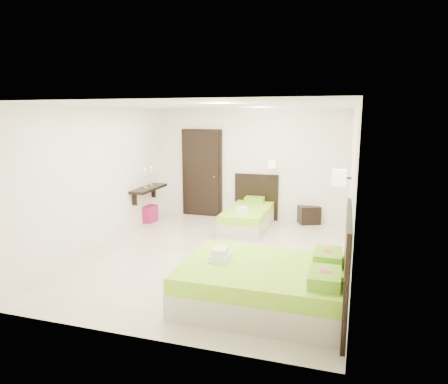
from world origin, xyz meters
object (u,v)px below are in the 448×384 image
(bed_double, at_px, (269,283))
(ottoman, at_px, (147,214))
(bed_single, at_px, (249,216))
(nightstand, at_px, (308,214))

(bed_double, bearing_deg, ottoman, 136.64)
(bed_single, relative_size, bed_double, 0.83)
(bed_double, bearing_deg, nightstand, 88.58)
(bed_double, bearing_deg, bed_single, 107.69)
(nightstand, bearing_deg, bed_single, -173.04)
(bed_double, height_order, nightstand, bed_double)
(bed_double, distance_m, nightstand, 4.29)
(bed_single, bearing_deg, nightstand, 31.88)
(bed_single, bearing_deg, bed_double, -72.31)
(bed_single, xyz_separation_m, nightstand, (1.23, 0.76, -0.06))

